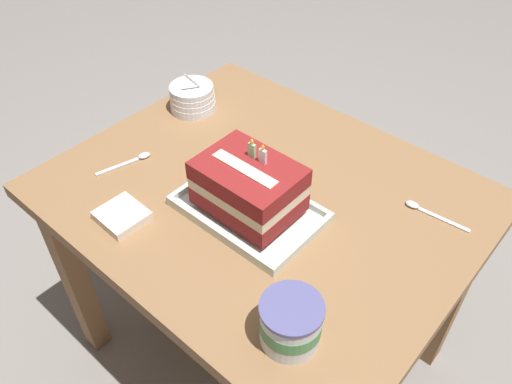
{
  "coord_description": "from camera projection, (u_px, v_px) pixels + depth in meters",
  "views": [
    {
      "loc": [
        0.57,
        -0.67,
        1.51
      ],
      "look_at": [
        0.01,
        -0.04,
        0.73
      ],
      "focal_mm": 35.82,
      "sensor_mm": 36.0,
      "label": 1
    }
  ],
  "objects": [
    {
      "name": "ground_plane",
      "position": [
        261.0,
        346.0,
        1.68
      ],
      "size": [
        8.0,
        8.0,
        0.0
      ],
      "primitive_type": "plane",
      "color": "gray"
    },
    {
      "name": "dining_table",
      "position": [
        262.0,
        223.0,
        1.28
      ],
      "size": [
        0.96,
        0.79,
        0.7
      ],
      "color": "olive",
      "rests_on": "ground_plane"
    },
    {
      "name": "foil_tray",
      "position": [
        249.0,
        210.0,
        1.15
      ],
      "size": [
        0.32,
        0.21,
        0.02
      ],
      "color": "silver",
      "rests_on": "dining_table"
    },
    {
      "name": "birthday_cake",
      "position": [
        249.0,
        186.0,
        1.1
      ],
      "size": [
        0.22,
        0.16,
        0.16
      ],
      "color": "maroon",
      "rests_on": "foil_tray"
    },
    {
      "name": "bowl_stack",
      "position": [
        192.0,
        98.0,
        1.43
      ],
      "size": [
        0.13,
        0.13,
        0.13
      ],
      "color": "white",
      "rests_on": "dining_table"
    },
    {
      "name": "ice_cream_tub",
      "position": [
        291.0,
        323.0,
        0.88
      ],
      "size": [
        0.11,
        0.11,
        0.1
      ],
      "color": "white",
      "rests_on": "dining_table"
    },
    {
      "name": "serving_spoon_near_tray",
      "position": [
        423.0,
        210.0,
        1.15
      ],
      "size": [
        0.15,
        0.03,
        0.01
      ],
      "color": "silver",
      "rests_on": "dining_table"
    },
    {
      "name": "serving_spoon_by_bowls",
      "position": [
        136.0,
        159.0,
        1.28
      ],
      "size": [
        0.05,
        0.14,
        0.01
      ],
      "color": "silver",
      "rests_on": "dining_table"
    },
    {
      "name": "napkin_pile",
      "position": [
        122.0,
        216.0,
        1.13
      ],
      "size": [
        0.1,
        0.1,
        0.02
      ],
      "color": "silver",
      "rests_on": "dining_table"
    }
  ]
}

